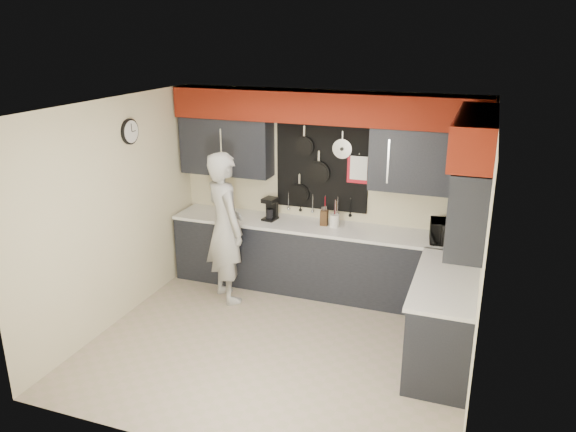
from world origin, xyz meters
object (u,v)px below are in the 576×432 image
at_px(knife_block, 324,218).
at_px(coffee_maker, 271,208).
at_px(microwave, 451,232).
at_px(utensil_crock, 334,221).
at_px(person, 225,228).

relative_size(knife_block, coffee_maker, 0.67).
bearing_deg(microwave, utensil_crock, 168.45).
xyz_separation_m(microwave, utensil_crock, (-1.44, 0.09, -0.06)).
height_order(microwave, knife_block, microwave).
bearing_deg(person, microwave, -128.52).
distance_m(microwave, person, 2.72).
relative_size(microwave, person, 0.25).
relative_size(microwave, knife_block, 2.43).
height_order(utensil_crock, person, person).
xyz_separation_m(knife_block, coffee_maker, (-0.73, -0.01, 0.05)).
bearing_deg(utensil_crock, knife_block, 178.45).
bearing_deg(coffee_maker, knife_block, 8.89).
distance_m(microwave, knife_block, 1.57).
xyz_separation_m(microwave, person, (-2.67, -0.52, -0.09)).
bearing_deg(coffee_maker, microwave, 6.18).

